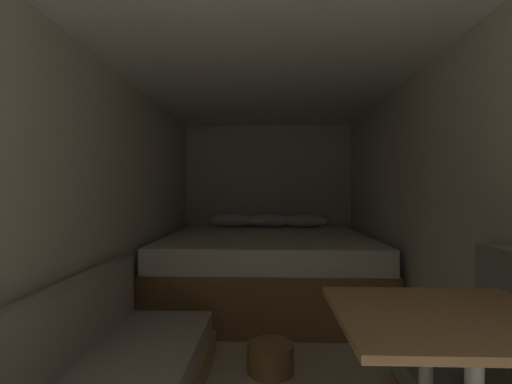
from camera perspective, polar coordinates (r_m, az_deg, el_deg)
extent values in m
plane|color=beige|center=(2.67, 1.73, -25.87)|extent=(6.93, 6.93, 0.00)
cube|color=beige|center=(4.89, 1.86, -1.50)|extent=(2.30, 0.05, 2.05)
cube|color=beige|center=(2.66, -23.37, -3.03)|extent=(0.05, 4.93, 2.05)
cube|color=beige|center=(2.65, 26.93, -3.04)|extent=(0.05, 4.93, 2.05)
cube|color=white|center=(2.56, 1.74, 20.81)|extent=(2.30, 4.93, 0.05)
cube|color=olive|center=(3.93, 1.82, -13.41)|extent=(2.08, 2.00, 0.50)
cube|color=white|center=(3.86, 1.82, -8.27)|extent=(2.04, 1.96, 0.21)
ellipsoid|color=white|center=(4.65, -3.96, -4.46)|extent=(0.57, 0.32, 0.17)
ellipsoid|color=white|center=(4.65, 7.66, -4.46)|extent=(0.57, 0.32, 0.17)
ellipsoid|color=white|center=(4.62, 1.85, -4.48)|extent=(0.57, 0.32, 0.17)
cube|color=#A8998E|center=(1.93, -32.74, -20.18)|extent=(0.12, 2.20, 0.39)
cube|color=#9E7247|center=(1.39, 27.75, -16.95)|extent=(0.71, 0.62, 0.02)
cylinder|color=olive|center=(2.59, 2.31, -24.51)|extent=(0.30, 0.30, 0.18)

